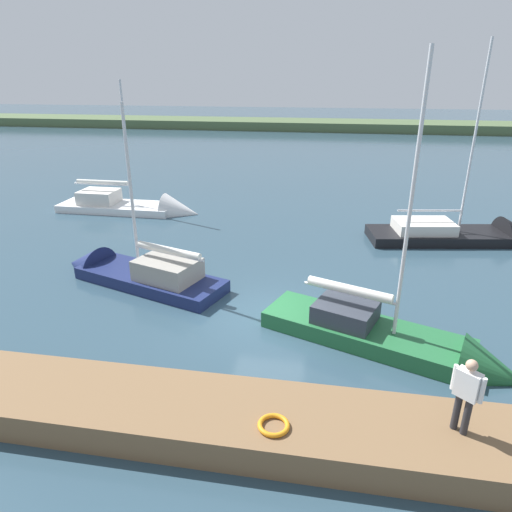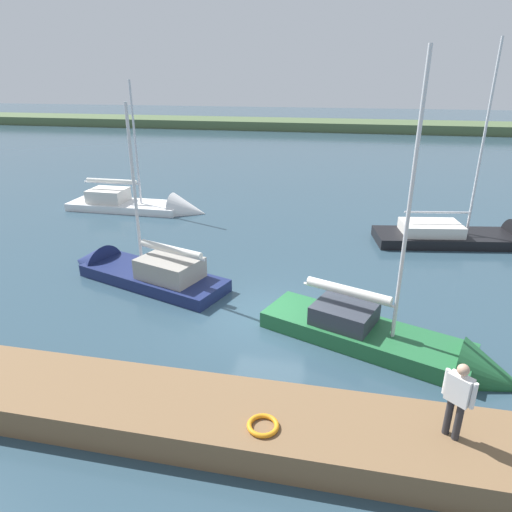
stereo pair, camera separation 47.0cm
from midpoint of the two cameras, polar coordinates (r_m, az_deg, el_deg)
The scene contains 9 objects.
ground_plane at distance 14.84m, azimuth 0.55°, elevation -7.73°, with size 200.00×200.00×0.00m, color #2D4756.
far_shoreline at distance 67.83m, azimuth 8.15°, elevation 15.55°, with size 180.00×8.00×2.40m, color #4C603D.
dock_pier at distance 10.48m, azimuth -4.23°, elevation -19.99°, with size 24.10×2.20×0.71m, color brown.
life_ring_buoy at distance 9.75m, azimuth 0.77°, elevation -20.59°, with size 0.66×0.66×0.10m, color orange.
sailboat_behind_pier at distance 26.91m, azimuth -14.79°, elevation 5.71°, with size 8.17×2.26×8.15m.
sailboat_outer_mooring at distance 23.64m, azimuth 24.91°, elevation 2.07°, with size 8.44×3.53×9.83m.
sailboat_inner_slip at distance 13.67m, azimuth 16.77°, elevation -10.68°, with size 7.42×4.28×8.79m.
sailboat_far_right at distance 18.12m, azimuth -16.45°, elevation -2.31°, with size 7.44×4.16×7.43m.
person_on_dock at distance 9.86m, azimuth 23.74°, elevation -15.37°, with size 0.51×0.46×1.67m.
Camera 1 is at (-1.78, 12.77, 7.35)m, focal length 31.70 mm.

